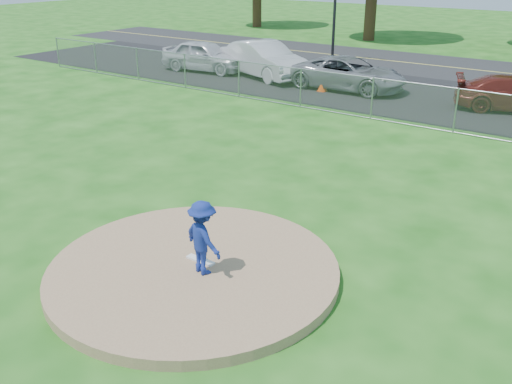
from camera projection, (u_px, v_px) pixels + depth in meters
ground at (401, 142)px, 18.17m from camera, size 120.00×120.00×0.00m
pitchers_mound at (194, 270)px, 10.62m from camera, size 5.40×5.40×0.20m
pitching_rubber at (201, 260)px, 10.72m from camera, size 0.60×0.15×0.04m
chain_link_fence at (426, 107)px, 19.39m from camera, size 40.00×0.06×1.50m
parking_lot at (464, 102)px, 23.05m from camera, size 50.00×8.00×0.01m
street at (509, 73)px, 28.69m from camera, size 60.00×7.00×0.01m
pitcher at (203, 238)px, 10.11m from camera, size 1.00×0.73×1.39m
traffic_cone at (323, 82)px, 24.78m from camera, size 0.40×0.40×0.79m
parked_car_silver at (205, 56)px, 28.93m from camera, size 4.71×2.35×1.54m
parked_car_white at (264, 60)px, 27.44m from camera, size 5.47×3.41×1.70m
parked_car_gray at (349, 74)px, 24.98m from camera, size 5.10×2.41×1.41m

